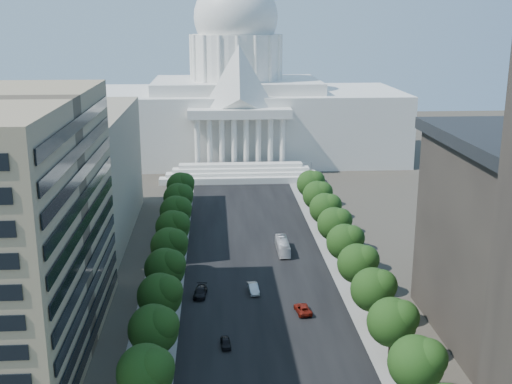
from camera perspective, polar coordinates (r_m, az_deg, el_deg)
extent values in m
cube|color=black|center=(150.38, -0.33, -4.52)|extent=(30.00, 260.00, 0.01)
cube|color=gray|center=(150.51, -7.60, -4.64)|extent=(8.00, 260.00, 0.02)
cube|color=gray|center=(152.64, 6.83, -4.33)|extent=(8.00, 260.00, 0.02)
cube|color=white|center=(239.49, -1.72, 6.04)|extent=(120.00, 50.00, 25.00)
cube|color=white|center=(237.59, -1.75, 9.49)|extent=(60.00, 40.00, 4.00)
cube|color=white|center=(211.61, -1.46, 7.01)|extent=(34.00, 8.00, 3.00)
cylinder|color=white|center=(236.79, -1.77, 11.90)|extent=(32.00, 32.00, 16.00)
ellipsoid|color=white|center=(236.38, -1.79, 15.29)|extent=(30.00, 30.00, 27.60)
cube|color=gray|center=(160.40, -17.95, 1.58)|extent=(38.00, 52.00, 30.00)
sphere|color=black|center=(88.08, -9.82, -15.53)|extent=(7.60, 7.60, 7.60)
sphere|color=black|center=(86.71, -9.00, -15.15)|extent=(5.32, 5.32, 5.32)
cylinder|color=#33261C|center=(100.75, -9.00, -14.34)|extent=(0.56, 0.56, 2.94)
sphere|color=black|center=(98.52, -9.11, -11.97)|extent=(7.60, 7.60, 7.60)
sphere|color=black|center=(97.21, -8.39, -11.57)|extent=(5.32, 5.32, 5.32)
cylinder|color=#33261C|center=(111.30, -8.46, -11.30)|extent=(0.56, 0.56, 2.94)
sphere|color=black|center=(109.29, -8.56, -9.09)|extent=(7.60, 7.60, 7.60)
sphere|color=black|center=(108.03, -7.90, -8.70)|extent=(5.32, 5.32, 5.32)
cylinder|color=#33261C|center=(122.12, -8.03, -8.78)|extent=(0.56, 0.56, 2.94)
sphere|color=black|center=(120.29, -8.11, -6.74)|extent=(7.60, 7.60, 7.60)
sphere|color=black|center=(119.07, -7.51, -6.36)|extent=(5.32, 5.32, 5.32)
cylinder|color=#33261C|center=(133.14, -7.67, -6.68)|extent=(0.56, 0.56, 2.94)
sphere|color=black|center=(131.47, -7.74, -4.78)|extent=(7.60, 7.60, 7.60)
sphere|color=black|center=(130.28, -7.19, -4.42)|extent=(5.32, 5.32, 5.32)
cylinder|color=#33261C|center=(144.32, -7.37, -4.90)|extent=(0.56, 0.56, 2.94)
sphere|color=black|center=(142.78, -7.43, -3.13)|extent=(7.60, 7.60, 7.60)
sphere|color=black|center=(141.62, -6.93, -2.78)|extent=(5.32, 5.32, 5.32)
cylinder|color=#33261C|center=(155.62, -7.11, -3.38)|extent=(0.56, 0.56, 2.94)
sphere|color=black|center=(154.19, -7.17, -1.72)|extent=(7.60, 7.60, 7.60)
sphere|color=black|center=(153.06, -6.70, -1.39)|extent=(5.32, 5.32, 5.32)
cylinder|color=#33261C|center=(167.02, -6.89, -2.06)|extent=(0.56, 0.56, 2.94)
sphere|color=black|center=(165.69, -6.94, -0.51)|extent=(7.60, 7.60, 7.60)
sphere|color=black|center=(164.58, -6.50, -0.19)|extent=(5.32, 5.32, 5.32)
cylinder|color=#33261C|center=(178.50, -6.70, -0.92)|extent=(0.56, 0.56, 2.94)
sphere|color=black|center=(177.25, -6.74, 0.54)|extent=(7.60, 7.60, 7.60)
sphere|color=black|center=(176.16, -6.33, 0.85)|extent=(5.32, 5.32, 5.32)
sphere|color=black|center=(91.47, 14.02, -14.53)|extent=(7.60, 7.60, 7.60)
sphere|color=black|center=(90.69, 15.04, -14.06)|extent=(5.32, 5.32, 5.32)
cylinder|color=#33261C|center=(103.73, 11.82, -13.57)|extent=(0.56, 0.56, 2.94)
sphere|color=black|center=(101.57, 11.97, -11.24)|extent=(7.60, 7.60, 7.60)
sphere|color=black|center=(100.78, 12.86, -10.80)|extent=(5.32, 5.32, 5.32)
cylinder|color=#33261C|center=(114.01, 10.21, -10.70)|extent=(0.56, 0.56, 2.94)
sphere|color=black|center=(112.05, 10.33, -8.54)|extent=(7.60, 7.60, 7.60)
sphere|color=black|center=(111.24, 11.12, -8.12)|extent=(5.32, 5.32, 5.32)
cylinder|color=#33261C|center=(124.59, 8.90, -8.31)|extent=(0.56, 0.56, 2.94)
sphere|color=black|center=(122.80, 8.99, -6.30)|extent=(7.60, 7.60, 7.60)
sphere|color=black|center=(121.99, 9.70, -5.91)|extent=(5.32, 5.32, 5.32)
cylinder|color=#33261C|center=(135.41, 7.81, -6.30)|extent=(0.56, 0.56, 2.94)
sphere|color=black|center=(133.77, 7.88, -4.43)|extent=(7.60, 7.60, 7.60)
sphere|color=black|center=(132.96, 8.52, -4.06)|extent=(5.32, 5.32, 5.32)
cylinder|color=#33261C|center=(146.42, 6.88, -4.58)|extent=(0.56, 0.56, 2.94)
sphere|color=black|center=(144.90, 6.94, -2.84)|extent=(7.60, 7.60, 7.60)
sphere|color=black|center=(144.09, 7.53, -2.48)|extent=(5.32, 5.32, 5.32)
cylinder|color=#33261C|center=(157.57, 6.09, -3.11)|extent=(0.56, 0.56, 2.94)
sphere|color=black|center=(156.15, 6.14, -1.47)|extent=(7.60, 7.60, 7.60)
sphere|color=black|center=(155.35, 6.68, -1.14)|extent=(5.32, 5.32, 5.32)
cylinder|color=#33261C|center=(168.83, 5.41, -1.83)|extent=(0.56, 0.56, 2.94)
sphere|color=black|center=(167.52, 5.45, -0.29)|extent=(7.60, 7.60, 7.60)
sphere|color=black|center=(166.71, 5.95, 0.02)|extent=(5.32, 5.32, 5.32)
cylinder|color=#33261C|center=(180.20, 4.81, -0.71)|extent=(0.56, 0.56, 2.94)
sphere|color=black|center=(178.96, 4.84, 0.74)|extent=(7.60, 7.60, 7.60)
sphere|color=black|center=(178.15, 5.31, 1.04)|extent=(5.32, 5.32, 5.32)
cylinder|color=gray|center=(102.15, 13.45, -12.22)|extent=(0.18, 0.18, 9.00)
cylinder|color=gray|center=(99.93, 12.93, -10.09)|extent=(2.40, 0.14, 0.14)
sphere|color=gray|center=(99.67, 12.31, -10.18)|extent=(0.44, 0.44, 0.44)
cylinder|color=gray|center=(123.98, 10.09, -6.97)|extent=(0.18, 0.18, 9.00)
cylinder|color=gray|center=(122.15, 9.64, -5.13)|extent=(2.40, 0.14, 0.14)
sphere|color=gray|center=(121.94, 9.13, -5.19)|extent=(0.44, 0.44, 0.44)
cylinder|color=gray|center=(146.82, 7.81, -3.31)|extent=(0.18, 0.18, 9.00)
cylinder|color=gray|center=(145.29, 7.41, -1.71)|extent=(2.40, 0.14, 0.14)
sphere|color=gray|center=(145.11, 6.98, -1.76)|extent=(0.44, 0.44, 0.44)
cylinder|color=gray|center=(170.28, 6.16, -0.64)|extent=(0.18, 0.18, 9.00)
cylinder|color=gray|center=(168.95, 5.80, 0.76)|extent=(2.40, 0.14, 0.14)
sphere|color=gray|center=(168.80, 5.43, 0.72)|extent=(0.44, 0.44, 0.44)
cylinder|color=gray|center=(194.11, 4.91, 1.38)|extent=(0.18, 0.18, 9.00)
cylinder|color=gray|center=(192.95, 4.59, 2.62)|extent=(2.40, 0.14, 0.14)
sphere|color=gray|center=(192.82, 4.26, 2.59)|extent=(0.44, 0.44, 0.44)
imported|color=black|center=(105.37, -2.72, -13.25)|extent=(1.83, 3.96, 1.31)
imported|color=#B9BDC2|center=(123.94, -0.24, -8.58)|extent=(2.25, 5.17, 1.65)
imported|color=maroon|center=(116.34, 4.18, -10.34)|extent=(3.08, 5.53, 1.46)
imported|color=black|center=(122.91, -4.97, -8.85)|extent=(2.88, 5.81, 1.62)
imported|color=silver|center=(144.15, 2.39, -4.81)|extent=(2.47, 10.45, 2.91)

